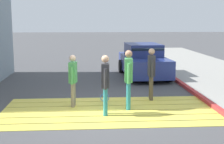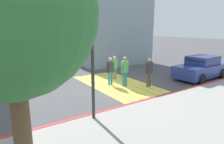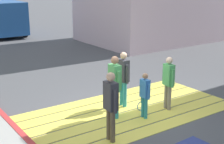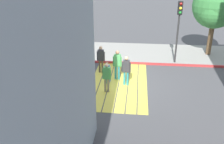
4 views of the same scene
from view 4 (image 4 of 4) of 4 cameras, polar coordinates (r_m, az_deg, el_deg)
The scene contains 12 objects.
ground_plane at distance 14.41m, azimuth 1.55°, elevation -2.66°, with size 120.00×120.00×0.00m, color #4C4C4F.
crosswalk_stripes at distance 14.40m, azimuth 1.55°, elevation -2.63°, with size 6.40×3.25×0.01m.
sidewalk_west at distance 19.58m, azimuth 2.91°, elevation 4.55°, with size 4.80×40.00×0.12m, color #9E9B93.
curb_painted at distance 17.36m, azimuth 2.44°, elevation 2.14°, with size 0.16×40.00×0.13m, color #BC3333.
car_parked_near_curb at distance 17.31m, azimuth -17.30°, elevation 3.39°, with size 2.14×4.38×1.57m.
traffic_light_corner at distance 17.04m, azimuth 15.15°, elevation 11.38°, with size 0.39×0.28×4.24m.
street_tree at distance 19.46m, azimuth 22.58°, elevation 13.59°, with size 3.20×3.20×5.32m.
pedestrian_adult_lead at distance 15.53m, azimuth -2.58°, elevation 3.36°, with size 0.25×0.51×1.76m.
pedestrian_adult_trailing at distance 13.85m, azimuth 3.29°, elevation 0.79°, with size 0.24×0.51×1.73m.
pedestrian_adult_side at distance 13.07m, azimuth -1.21°, elevation -0.83°, with size 0.26×0.48×1.64m.
pedestrian_teen_behind at distance 14.55m, azimuth 1.22°, elevation 2.12°, with size 0.26×0.53×1.81m.
pedestrian_child_with_racket at distance 14.09m, azimuth -1.10°, elevation 0.10°, with size 0.28×0.40×1.33m.
Camera 4 is at (12.96, 1.01, 6.21)m, focal length 39.76 mm.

